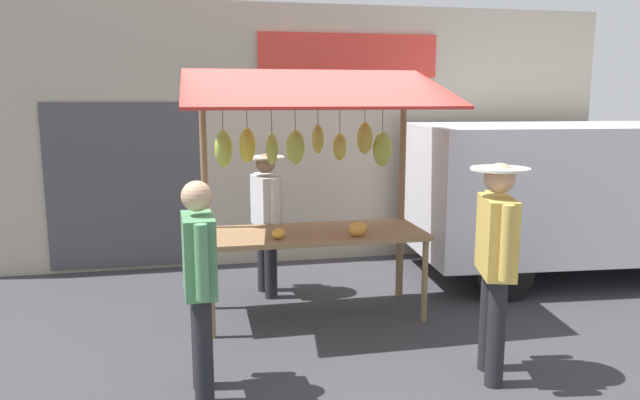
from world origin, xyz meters
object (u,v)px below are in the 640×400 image
at_px(vendor_with_sunhat, 266,213).
at_px(shopper_in_grey_tee, 496,252).
at_px(shopper_in_striped_shirt, 199,275).
at_px(market_stall, 312,163).
at_px(parked_van, 580,186).

distance_m(vendor_with_sunhat, shopper_in_grey_tee, 2.82).
height_order(vendor_with_sunhat, shopper_in_striped_shirt, shopper_in_striped_shirt).
xyz_separation_m(market_stall, shopper_in_striped_shirt, (1.13, 1.54, -0.63)).
bearing_deg(vendor_with_sunhat, shopper_in_grey_tee, 20.64).
bearing_deg(shopper_in_grey_tee, shopper_in_striped_shirt, 101.67).
height_order(shopper_in_striped_shirt, shopper_in_grey_tee, shopper_in_grey_tee).
distance_m(shopper_in_striped_shirt, shopper_in_grey_tee, 2.25).
distance_m(shopper_in_grey_tee, parked_van, 3.39).
relative_size(vendor_with_sunhat, shopper_in_striped_shirt, 0.98).
distance_m(shopper_in_striped_shirt, parked_van, 5.16).
bearing_deg(shopper_in_striped_shirt, vendor_with_sunhat, -21.88).
bearing_deg(shopper_in_striped_shirt, parked_van, -67.73).
relative_size(market_stall, shopper_in_striped_shirt, 1.53).
bearing_deg(market_stall, vendor_with_sunhat, -60.62).
xyz_separation_m(shopper_in_grey_tee, parked_van, (-2.40, -2.40, 0.09)).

